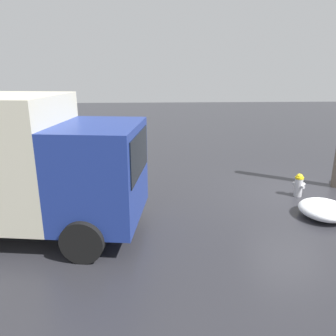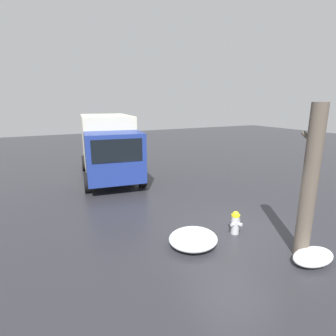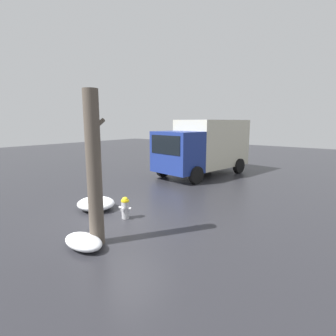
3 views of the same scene
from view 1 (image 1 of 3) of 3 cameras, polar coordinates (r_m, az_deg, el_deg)
ground_plane at (r=10.97m, az=21.58°, el=-4.53°), size 60.00×60.00×0.00m
fire_hydrant at (r=10.85m, az=21.81°, el=-2.71°), size 0.36×0.45×0.72m
delivery_truck at (r=8.50m, az=-26.91°, el=1.13°), size 6.42×3.41×3.24m
snow_pile_by_hydrant at (r=9.66m, az=25.54°, el=-6.55°), size 1.28×1.38×0.42m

